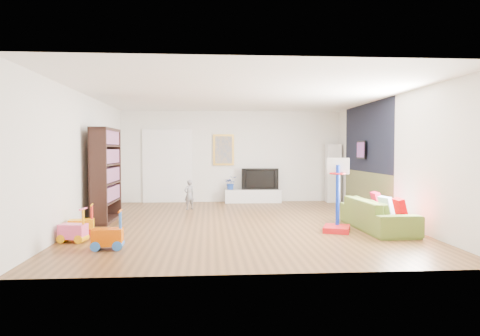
{
  "coord_description": "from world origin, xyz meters",
  "views": [
    {
      "loc": [
        -0.68,
        -8.98,
        1.55
      ],
      "look_at": [
        0.0,
        0.4,
        1.15
      ],
      "focal_mm": 32.0,
      "sensor_mm": 36.0,
      "label": 1
    }
  ],
  "objects": [
    {
      "name": "child",
      "position": [
        -1.2,
        2.14,
        0.39
      ],
      "size": [
        0.34,
        0.31,
        0.78
      ],
      "primitive_type": "imported",
      "rotation": [
        0.0,
        0.0,
        3.71
      ],
      "color": "slate",
      "rests_on": "ground"
    },
    {
      "name": "vase_plant",
      "position": [
        -0.05,
        3.5,
        0.58
      ],
      "size": [
        0.39,
        0.34,
        0.39
      ],
      "primitive_type": "imported",
      "rotation": [
        0.0,
        0.0,
        0.11
      ],
      "color": "navy",
      "rests_on": "media_console"
    },
    {
      "name": "tall_cabinet",
      "position": [
        2.99,
        3.43,
        0.86
      ],
      "size": [
        0.43,
        0.43,
        1.71
      ],
      "primitive_type": "cube",
      "rotation": [
        0.0,
        0.0,
        -0.07
      ],
      "color": "silver",
      "rests_on": "ground"
    },
    {
      "name": "pillow_left",
      "position": [
        2.79,
        -1.49,
        0.47
      ],
      "size": [
        0.14,
        0.4,
        0.4
      ],
      "primitive_type": "cube",
      "rotation": [
        0.0,
        0.0,
        -0.09
      ],
      "color": "#CD0006",
      "rests_on": "sofa"
    },
    {
      "name": "basketball_hoop",
      "position": [
        1.73,
        -1.09,
        0.7
      ],
      "size": [
        0.66,
        0.72,
        1.41
      ],
      "primitive_type": "cube",
      "rotation": [
        0.0,
        0.0,
        -0.37
      ],
      "color": "red",
      "rests_on": "ground"
    },
    {
      "name": "pillow_right",
      "position": [
        2.81,
        -0.33,
        0.47
      ],
      "size": [
        0.14,
        0.4,
        0.4
      ],
      "primitive_type": "cube",
      "rotation": [
        0.0,
        0.0,
        -0.09
      ],
      "color": "red",
      "rests_on": "sofa"
    },
    {
      "name": "sofa",
      "position": [
        2.58,
        -0.95,
        0.3
      ],
      "size": [
        0.86,
        2.06,
        0.59
      ],
      "primitive_type": "imported",
      "rotation": [
        0.0,
        0.0,
        1.61
      ],
      "color": "#586F27",
      "rests_on": "ground"
    },
    {
      "name": "wall_back",
      "position": [
        0.0,
        3.75,
        1.35
      ],
      "size": [
        6.5,
        0.0,
        2.7
      ],
      "primitive_type": "cube",
      "color": "silver",
      "rests_on": "ground"
    },
    {
      "name": "wall_right",
      "position": [
        3.25,
        0.0,
        1.35
      ],
      "size": [
        0.0,
        7.5,
        2.7
      ],
      "primitive_type": "cube",
      "color": "silver",
      "rests_on": "ground"
    },
    {
      "name": "wall_front",
      "position": [
        0.0,
        -3.75,
        1.35
      ],
      "size": [
        6.5,
        0.0,
        2.7
      ],
      "primitive_type": "cube",
      "color": "silver",
      "rests_on": "ground"
    },
    {
      "name": "navy_accent",
      "position": [
        3.23,
        1.4,
        1.85
      ],
      "size": [
        0.01,
        3.2,
        1.7
      ],
      "primitive_type": "cube",
      "color": "black",
      "rests_on": "wall_right"
    },
    {
      "name": "bookshelf",
      "position": [
        -2.92,
        0.46,
        1.01
      ],
      "size": [
        0.37,
        1.38,
        2.02
      ],
      "primitive_type": "cube",
      "rotation": [
        0.0,
        0.0,
        -0.01
      ],
      "color": "black",
      "rests_on": "ground"
    },
    {
      "name": "wall_left",
      "position": [
        -3.25,
        0.0,
        1.35
      ],
      "size": [
        0.0,
        7.5,
        2.7
      ],
      "primitive_type": "cube",
      "color": "silver",
      "rests_on": "ground"
    },
    {
      "name": "ride_on_yellow",
      "position": [
        -2.97,
        -1.21,
        0.29
      ],
      "size": [
        0.47,
        0.33,
        0.57
      ],
      "primitive_type": "cube",
      "rotation": [
        0.0,
        0.0,
        0.17
      ],
      "color": "#FFA004",
      "rests_on": "ground"
    },
    {
      "name": "pillow_center",
      "position": [
        2.76,
        -0.93,
        0.47
      ],
      "size": [
        0.16,
        0.36,
        0.35
      ],
      "primitive_type": "cube",
      "rotation": [
        0.0,
        0.0,
        0.22
      ],
      "color": "white",
      "rests_on": "sofa"
    },
    {
      "name": "ceiling",
      "position": [
        0.0,
        0.0,
        2.7
      ],
      "size": [
        6.5,
        7.5,
        0.0
      ],
      "primitive_type": "cube",
      "color": "white",
      "rests_on": "ground"
    },
    {
      "name": "ride_on_orange",
      "position": [
        -2.26,
        -2.26,
        0.3
      ],
      "size": [
        0.47,
        0.3,
        0.61
      ],
      "primitive_type": "cube",
      "rotation": [
        0.0,
        0.0,
        0.05
      ],
      "color": "#D75100",
      "rests_on": "ground"
    },
    {
      "name": "floor",
      "position": [
        0.0,
        0.0,
        0.0
      ],
      "size": [
        6.5,
        7.5,
        0.0
      ],
      "primitive_type": "cube",
      "color": "brown",
      "rests_on": "ground"
    },
    {
      "name": "ride_on_pink",
      "position": [
        -2.96,
        -1.68,
        0.29
      ],
      "size": [
        0.47,
        0.34,
        0.57
      ],
      "primitive_type": "cube",
      "rotation": [
        0.0,
        0.0,
        -0.19
      ],
      "color": "#F24D83",
      "rests_on": "ground"
    },
    {
      "name": "painting_back",
      "position": [
        -0.25,
        3.71,
        1.55
      ],
      "size": [
        0.62,
        0.06,
        0.92
      ],
      "primitive_type": "cube",
      "color": "gold",
      "rests_on": "wall_back"
    },
    {
      "name": "doorway",
      "position": [
        -1.9,
        3.71,
        1.05
      ],
      "size": [
        1.45,
        0.06,
        2.1
      ],
      "primitive_type": "cube",
      "color": "white",
      "rests_on": "ground"
    },
    {
      "name": "tv",
      "position": [
        0.81,
        3.53,
        0.7
      ],
      "size": [
        1.09,
        0.19,
        0.62
      ],
      "primitive_type": "imported",
      "rotation": [
        0.0,
        0.0,
        -0.04
      ],
      "color": "black",
      "rests_on": "media_console"
    },
    {
      "name": "olive_wainscot",
      "position": [
        3.23,
        1.4,
        0.5
      ],
      "size": [
        0.01,
        3.2,
        1.0
      ],
      "primitive_type": "cube",
      "color": "brown",
      "rests_on": "wall_right"
    },
    {
      "name": "media_console",
      "position": [
        0.6,
        3.48,
        0.19
      ],
      "size": [
        1.65,
        0.44,
        0.38
      ],
      "primitive_type": "cube",
      "rotation": [
        0.0,
        0.0,
        -0.01
      ],
      "color": "silver",
      "rests_on": "ground"
    },
    {
      "name": "artwork_right",
      "position": [
        3.17,
        1.6,
        1.55
      ],
      "size": [
        0.04,
        0.56,
        0.46
      ],
      "primitive_type": "cube",
      "color": "#7F3F8C",
      "rests_on": "wall_right"
    }
  ]
}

